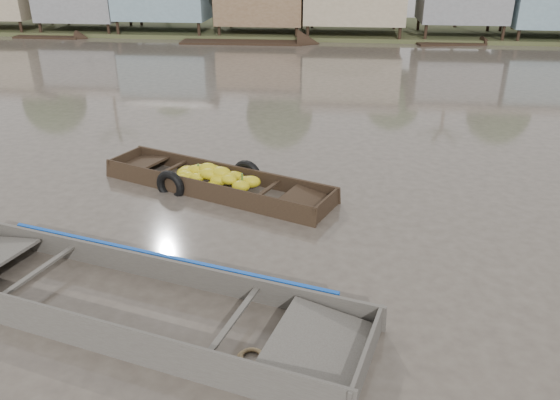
# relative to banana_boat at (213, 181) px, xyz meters

# --- Properties ---
(ground) EXTENTS (120.00, 120.00, 0.00)m
(ground) POSITION_rel_banana_boat_xyz_m (1.25, -3.12, -0.20)
(ground) COLOR #473F37
(ground) RESTS_ON ground
(banana_boat) EXTENTS (6.42, 3.77, 0.90)m
(banana_boat) POSITION_rel_banana_boat_xyz_m (0.00, 0.00, 0.00)
(banana_boat) COLOR black
(banana_boat) RESTS_ON ground
(viewer_boat) EXTENTS (8.71, 4.25, 0.68)m
(viewer_boat) POSITION_rel_banana_boat_xyz_m (-0.23, -5.29, -0.12)
(viewer_boat) COLOR #46413B
(viewer_boat) RESTS_ON ground
(distant_boats) EXTENTS (46.74, 16.32, 1.38)m
(distant_boats) POSITION_rel_banana_boat_xyz_m (14.62, 21.42, -0.00)
(distant_boats) COLOR black
(distant_boats) RESTS_ON ground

